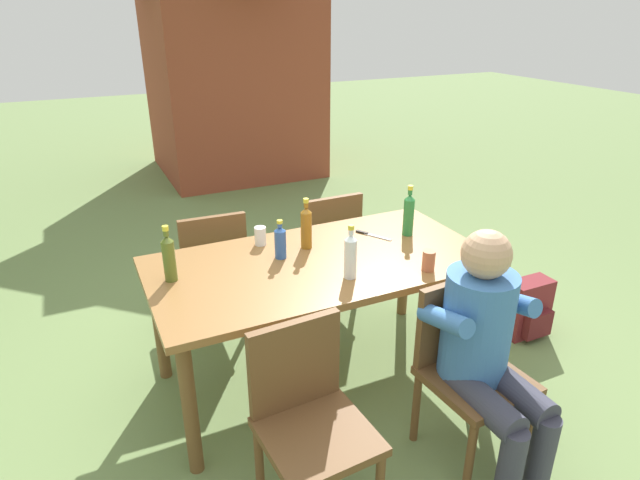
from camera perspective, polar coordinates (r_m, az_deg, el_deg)
The scene contains 17 objects.
ground_plane at distance 3.35m, azimuth 0.00°, elevation -14.15°, with size 24.00×24.00×0.00m, color #6B844C.
dining_table at distance 2.97m, azimuth 0.00°, elevation -3.63°, with size 1.85×0.95×0.77m.
chair_near_right at distance 2.73m, azimuth 15.29°, elevation -12.34°, with size 0.47×0.47×0.87m.
chair_near_left at distance 2.36m, azimuth -1.26°, elevation -17.93°, with size 0.47×0.47×0.87m.
chair_far_left at distance 3.60m, azimuth -11.40°, elevation -2.56°, with size 0.46×0.46×0.87m.
chair_far_right at distance 3.85m, azimuth 0.69°, elevation -0.25°, with size 0.45×0.45×0.87m.
person_in_white_shirt at distance 2.57m, azimuth 17.35°, elevation -10.51°, with size 0.47×0.61×1.18m.
bottle_blue at distance 2.93m, azimuth -4.25°, elevation -0.18°, with size 0.06×0.06×0.22m.
bottle_clear at distance 2.70m, azimuth 3.26°, elevation -1.63°, with size 0.06×0.06×0.29m.
bottle_olive at distance 2.77m, azimuth -15.80°, elevation -1.78°, with size 0.06×0.06×0.30m.
bottle_green at distance 3.25m, azimuth 9.43°, elevation 2.76°, with size 0.06×0.06×0.31m.
bottle_amber at distance 3.03m, azimuth -1.55°, elevation 1.40°, with size 0.06×0.06×0.30m.
cup_terracotta at distance 2.86m, azimuth 11.50°, elevation -2.17°, with size 0.07×0.07×0.11m, color #BC6B47.
cup_white at distance 3.12m, azimuth -6.38°, elevation 0.43°, with size 0.07×0.07×0.11m, color white.
table_knife at distance 3.26m, azimuth 5.42°, elevation 0.57°, with size 0.14×0.22×0.01m.
backpack_by_near_side at distance 3.86m, azimuth 21.31°, elevation -6.89°, with size 0.30×0.21×0.40m.
brick_kiosk at distance 7.21m, azimuth -9.51°, elevation 19.28°, with size 2.21×2.06×2.92m.
Camera 1 is at (-1.13, -2.39, 2.06)m, focal length 30.04 mm.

